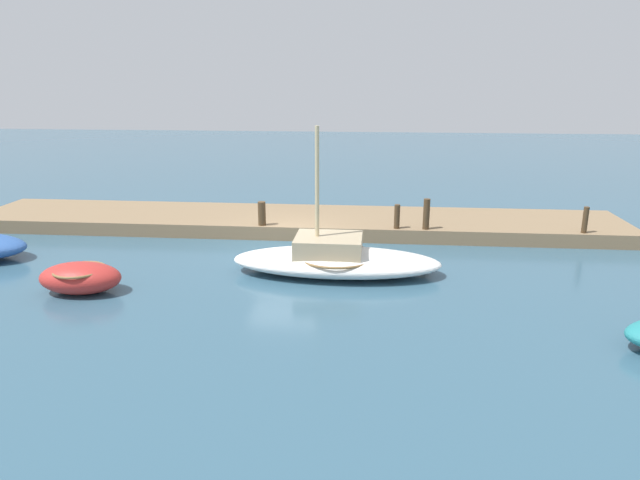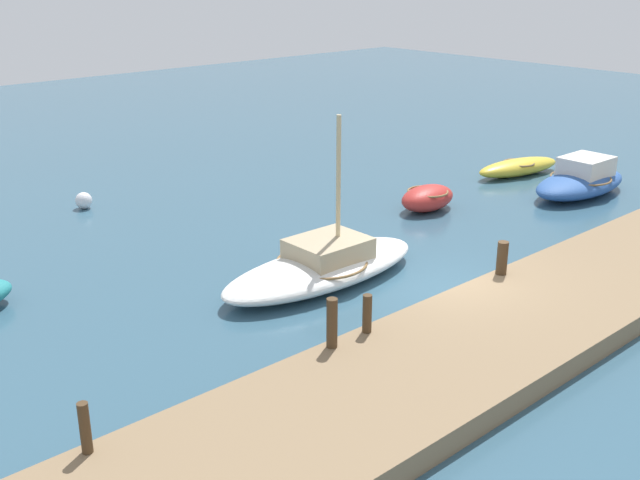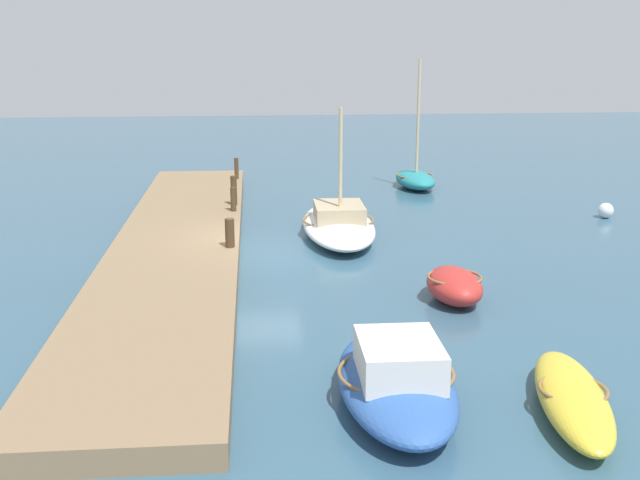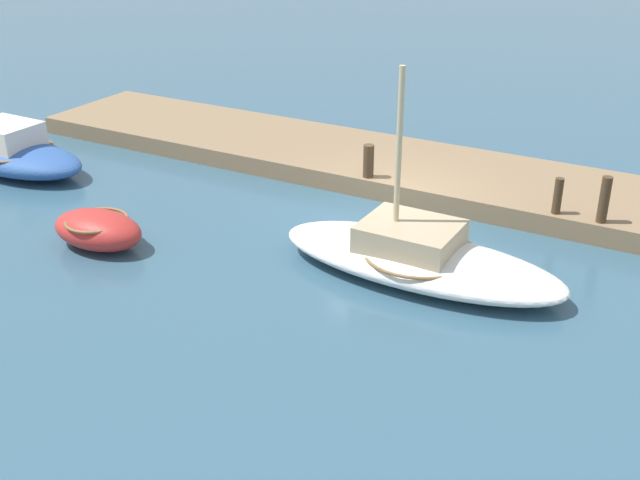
{
  "view_description": "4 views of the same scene",
  "coord_description": "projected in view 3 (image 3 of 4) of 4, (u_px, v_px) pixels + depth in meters",
  "views": [
    {
      "loc": [
        -2.93,
        18.53,
        5.64
      ],
      "look_at": [
        -1.41,
        2.29,
        0.92
      ],
      "focal_mm": 31.88,
      "sensor_mm": 36.0,
      "label": 1
    },
    {
      "loc": [
        -14.29,
        -11.04,
        7.88
      ],
      "look_at": [
        -1.47,
        3.21,
        0.89
      ],
      "focal_mm": 42.98,
      "sensor_mm": 36.0,
      "label": 2
    },
    {
      "loc": [
        22.86,
        -0.14,
        6.53
      ],
      "look_at": [
        0.87,
        1.78,
        0.62
      ],
      "focal_mm": 43.25,
      "sensor_mm": 36.0,
      "label": 3
    },
    {
      "loc": [
        -7.21,
        16.25,
        7.67
      ],
      "look_at": [
        -0.57,
        4.41,
        1.25
      ],
      "focal_mm": 44.27,
      "sensor_mm": 36.0,
      "label": 4
    }
  ],
  "objects": [
    {
      "name": "rowboat_teal",
      "position": [
        415.0,
        178.0,
        33.72
      ],
      "size": [
        3.28,
        1.78,
        5.53
      ],
      "rotation": [
        0.0,
        0.0,
        0.08
      ],
      "color": "teal",
      "rests_on": "ground_plane"
    },
    {
      "name": "rowboat_yellow",
      "position": [
        572.0,
        398.0,
        13.56
      ],
      "size": [
        4.06,
        1.88,
        0.64
      ],
      "rotation": [
        0.0,
        0.0,
        -0.19
      ],
      "color": "gold",
      "rests_on": "ground_plane"
    },
    {
      "name": "mooring_post_west",
      "position": [
        236.0,
        168.0,
        33.14
      ],
      "size": [
        0.18,
        0.18,
        0.9
      ],
      "primitive_type": "cylinder",
      "color": "#47331E",
      "rests_on": "dock_platform"
    },
    {
      "name": "mooring_post_east",
      "position": [
        230.0,
        233.0,
        22.45
      ],
      "size": [
        0.27,
        0.27,
        0.86
      ],
      "primitive_type": "cylinder",
      "color": "#47331E",
      "rests_on": "dock_platform"
    },
    {
      "name": "dock_platform",
      "position": [
        177.0,
        248.0,
        23.42
      ],
      "size": [
        24.51,
        3.79,
        0.5
      ],
      "primitive_type": "cube",
      "color": "#846B4C",
      "rests_on": "ground_plane"
    },
    {
      "name": "sailboat_white",
      "position": [
        338.0,
        223.0,
        25.62
      ],
      "size": [
        6.17,
        2.43,
        4.32
      ],
      "rotation": [
        0.0,
        0.0,
        -0.01
      ],
      "color": "white",
      "rests_on": "ground_plane"
    },
    {
      "name": "ground_plane",
      "position": [
        260.0,
        254.0,
        23.7
      ],
      "size": [
        84.0,
        84.0,
        0.0
      ],
      "primitive_type": "plane",
      "color": "#33566B"
    },
    {
      "name": "mooring_post_mid_east",
      "position": [
        233.0,
        199.0,
        27.06
      ],
      "size": [
        0.2,
        0.2,
        0.85
      ],
      "primitive_type": "cylinder",
      "color": "#47331E",
      "rests_on": "dock_platform"
    },
    {
      "name": "mooring_post_mid_west",
      "position": [
        234.0,
        191.0,
        28.0
      ],
      "size": [
        0.23,
        0.23,
        1.07
      ],
      "primitive_type": "cylinder",
      "color": "#47331E",
      "rests_on": "dock_platform"
    },
    {
      "name": "marker_buoy",
      "position": [
        606.0,
        210.0,
        28.24
      ],
      "size": [
        0.56,
        0.56,
        0.56
      ],
      "primitive_type": "sphere",
      "color": "silver",
      "rests_on": "ground_plane"
    },
    {
      "name": "motorboat_blue",
      "position": [
        396.0,
        379.0,
        13.85
      ],
      "size": [
        4.61,
        2.15,
        1.35
      ],
      "rotation": [
        0.0,
        0.0,
        -0.01
      ],
      "color": "#2D569E",
      "rests_on": "ground_plane"
    },
    {
      "name": "dinghy_red",
      "position": [
        454.0,
        285.0,
        19.34
      ],
      "size": [
        2.25,
        1.44,
        0.84
      ],
      "rotation": [
        0.0,
        0.0,
        0.04
      ],
      "color": "#B72D28",
      "rests_on": "ground_plane"
    }
  ]
}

